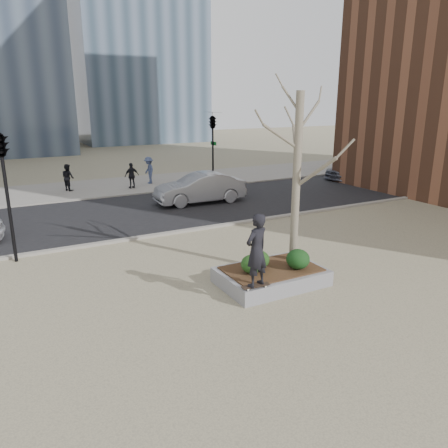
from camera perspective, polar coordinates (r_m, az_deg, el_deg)
ground at (r=12.60m, az=2.34°, el=-8.66°), size 120.00×120.00×0.00m
street at (r=21.34m, az=-11.46°, el=1.47°), size 60.00×8.00×0.02m
far_sidewalk at (r=27.96m, az=-15.73°, el=4.62°), size 60.00×6.00×0.02m
planter at (r=13.01m, az=6.17°, el=-6.84°), size 3.00×2.00×0.45m
planter_mulch at (r=12.92m, az=6.21°, el=-5.84°), size 2.70×1.70×0.04m
sycamore_tree at (r=12.91m, az=9.61°, el=9.27°), size 2.80×2.80×6.60m
shrub_left at (r=12.43m, az=3.66°, el=-5.25°), size 0.63×0.63×0.53m
shrub_middle at (r=12.81m, az=4.58°, el=-4.63°), size 0.62×0.62×0.53m
shrub_right at (r=12.89m, az=9.64°, el=-4.54°), size 0.69×0.69×0.58m
skateboard at (r=11.67m, az=4.16°, el=-8.16°), size 0.79×0.27×0.08m
skateboarder at (r=11.29m, az=4.27°, el=-3.45°), size 0.82×0.66×1.96m
car_silver at (r=22.79m, az=-3.16°, el=4.71°), size 4.77×1.88×1.55m
car_third at (r=31.29m, az=16.44°, el=6.99°), size 4.90×2.89×1.33m
pedestrian_a at (r=27.42m, az=-19.71°, el=5.76°), size 0.86×0.94×1.57m
pedestrian_b at (r=28.44m, az=-9.78°, el=6.94°), size 0.63×1.10×1.70m
pedestrian_c at (r=27.09m, az=-11.95°, el=6.21°), size 0.95×0.51×1.54m
traffic_light_near at (r=15.72m, az=-26.44°, el=3.30°), size 0.60×2.48×4.50m
traffic_light_far at (r=27.55m, az=-1.47°, el=9.76°), size 0.60×2.48×4.50m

